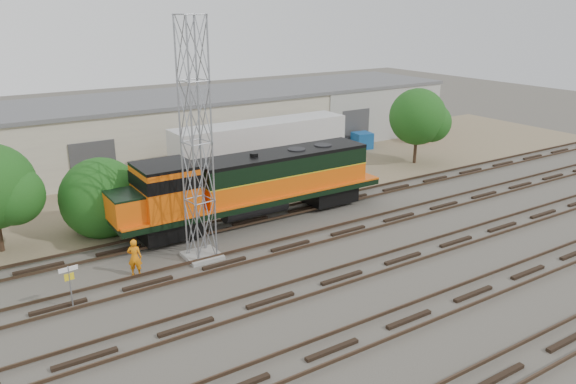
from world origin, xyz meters
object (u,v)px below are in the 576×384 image
locomotive (250,184)px  semi_trailer (265,142)px  worker (135,257)px  signal_tower (197,147)px

locomotive → semi_trailer: (5.69, 7.84, 0.31)m
worker → semi_trailer: semi_trailer is taller
signal_tower → semi_trailer: bearing=46.7°
locomotive → semi_trailer: size_ratio=1.24×
locomotive → signal_tower: signal_tower is taller
worker → semi_trailer: 17.83m
signal_tower → worker: 6.10m
signal_tower → worker: signal_tower is taller
signal_tower → semi_trailer: signal_tower is taller
semi_trailer → worker: bearing=-141.9°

